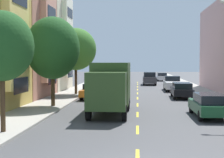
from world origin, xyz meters
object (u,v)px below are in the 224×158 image
at_px(parked_pickup_teal, 111,78).
at_px(street_tree_nearest, 2,46).
at_px(moving_charcoal_sedan, 149,78).
at_px(parked_wagon_silver, 162,76).
at_px(street_tree_second, 53,48).
at_px(parked_wagon_black, 182,90).
at_px(parked_sedan_red, 102,83).
at_px(street_tree_third, 76,49).
at_px(parked_pickup_white, 173,84).
at_px(delivery_box_truck, 111,85).
at_px(parked_sedan_orange, 93,91).
at_px(parked_wagon_forest, 209,105).

bearing_deg(parked_pickup_teal, street_tree_nearest, -92.92).
distance_m(street_tree_nearest, moving_charcoal_sedan, 36.82).
bearing_deg(parked_wagon_silver, street_tree_second, -106.21).
distance_m(street_tree_nearest, parked_wagon_black, 20.40).
relative_size(parked_wagon_silver, parked_sedan_red, 1.04).
height_order(street_tree_third, parked_wagon_black, street_tree_third).
relative_size(street_tree_nearest, parked_pickup_white, 1.08).
distance_m(street_tree_second, parked_wagon_black, 13.56).
xyz_separation_m(street_tree_second, delivery_box_truck, (4.60, -2.53, -2.59)).
bearing_deg(street_tree_third, parked_wagon_silver, 68.68).
height_order(parked_sedan_orange, parked_wagon_black, parked_wagon_black).
xyz_separation_m(parked_sedan_red, parked_pickup_white, (8.73, -1.64, 0.08)).
xyz_separation_m(street_tree_second, parked_wagon_black, (10.63, 7.56, -3.71)).
relative_size(parked_sedan_red, parked_pickup_white, 0.85).
height_order(parked_pickup_teal, parked_wagon_forest, parked_pickup_teal).
height_order(delivery_box_truck, parked_pickup_teal, delivery_box_truck).
distance_m(street_tree_second, parked_pickup_white, 19.56).
bearing_deg(parked_wagon_forest, moving_charcoal_sedan, 95.05).
bearing_deg(moving_charcoal_sedan, parked_wagon_forest, -84.95).
relative_size(parked_sedan_red, parked_wagon_forest, 0.97).
distance_m(street_tree_nearest, street_tree_third, 19.03).
relative_size(street_tree_nearest, parked_wagon_silver, 1.22).
xyz_separation_m(street_tree_third, parked_sedan_red, (1.93, 8.11, -4.03)).
bearing_deg(street_tree_third, street_tree_nearest, -90.00).
height_order(street_tree_second, parked_sedan_red, street_tree_second).
distance_m(street_tree_nearest, parked_sedan_red, 27.42).
xyz_separation_m(parked_sedan_orange, parked_pickup_white, (8.47, 9.63, 0.08)).
bearing_deg(street_tree_second, moving_charcoal_sedan, 72.64).
xyz_separation_m(street_tree_third, parked_wagon_black, (10.63, -1.95, -3.98)).
bearing_deg(parked_wagon_forest, parked_wagon_black, 91.09).
distance_m(street_tree_second, delivery_box_truck, 5.86).
bearing_deg(parked_sedan_red, parked_pickup_white, -10.62).
bearing_deg(parked_sedan_red, street_tree_nearest, -94.07).
xyz_separation_m(parked_sedan_orange, parked_wagon_black, (8.45, 1.20, 0.05)).
distance_m(parked_sedan_red, moving_charcoal_sedan, 10.66).
bearing_deg(street_tree_nearest, street_tree_second, 90.00).
xyz_separation_m(parked_sedan_red, parked_wagon_black, (8.70, -10.06, 0.05)).
bearing_deg(moving_charcoal_sedan, parked_pickup_white, -76.54).
distance_m(street_tree_nearest, street_tree_second, 9.52).
bearing_deg(street_tree_third, parked_sedan_red, 76.61).
xyz_separation_m(parked_sedan_orange, moving_charcoal_sedan, (6.02, 19.88, 0.24)).
distance_m(parked_sedan_red, parked_wagon_black, 13.30).
distance_m(delivery_box_truck, parked_pickup_teal, 32.40).
distance_m(street_tree_second, parked_pickup_teal, 30.04).
height_order(street_tree_third, parked_sedan_red, street_tree_third).
height_order(parked_pickup_teal, parked_wagon_black, parked_pickup_teal).
relative_size(delivery_box_truck, parked_wagon_silver, 1.53).
relative_size(parked_pickup_teal, parked_sedan_orange, 1.18).
height_order(street_tree_third, parked_pickup_white, street_tree_third).
bearing_deg(parked_sedan_orange, street_tree_nearest, -97.82).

